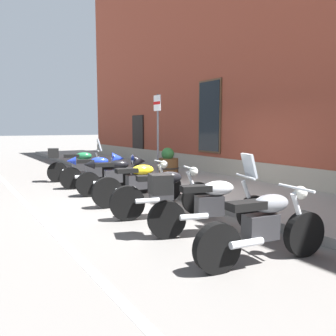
{
  "coord_description": "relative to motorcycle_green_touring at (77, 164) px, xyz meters",
  "views": [
    {
      "loc": [
        6.99,
        -4.54,
        1.73
      ],
      "look_at": [
        -0.86,
        0.28,
        0.66
      ],
      "focal_mm": 37.53,
      "sensor_mm": 36.0,
      "label": 1
    }
  ],
  "objects": [
    {
      "name": "parking_sign",
      "position": [
        2.29,
        1.67,
        1.2
      ],
      "size": [
        0.36,
        0.07,
        2.51
      ],
      "color": "#4C4C51",
      "rests_on": "sidewalk"
    },
    {
      "name": "motorcycle_black_naked",
      "position": [
        5.39,
        0.03,
        -0.08
      ],
      "size": [
        0.76,
        2.03,
        0.96
      ],
      "color": "black",
      "rests_on": "ground_plane"
    },
    {
      "name": "motorcycle_silver_touring",
      "position": [
        6.68,
        0.01,
        -0.02
      ],
      "size": [
        0.93,
        2.06,
        1.31
      ],
      "color": "black",
      "rests_on": "ground_plane"
    },
    {
      "name": "motorcycle_green_touring",
      "position": [
        0.0,
        0.0,
        0.0
      ],
      "size": [
        0.84,
        2.05,
        1.36
      ],
      "color": "black",
      "rests_on": "ground_plane"
    },
    {
      "name": "motorcycle_grey_naked",
      "position": [
        8.02,
        -0.07,
        -0.09
      ],
      "size": [
        0.62,
        1.98,
        0.97
      ],
      "color": "black",
      "rests_on": "ground_plane"
    },
    {
      "name": "ground_plane",
      "position": [
        4.05,
        1.18,
        -0.57
      ],
      "size": [
        140.0,
        140.0,
        0.0
      ],
      "primitive_type": "plane",
      "color": "#565451"
    },
    {
      "name": "lane_stripe",
      "position": [
        4.05,
        -2.02,
        -0.56
      ],
      "size": [
        33.64,
        0.12,
        0.01
      ],
      "primitive_type": "cube",
      "color": "silver",
      "rests_on": "ground_plane"
    },
    {
      "name": "motorcycle_yellow_naked",
      "position": [
        4.11,
        0.15,
        -0.08
      ],
      "size": [
        0.62,
        2.13,
        0.97
      ],
      "color": "black",
      "rests_on": "ground_plane"
    },
    {
      "name": "sidewalk",
      "position": [
        4.05,
        2.77,
        -0.49
      ],
      "size": [
        33.64,
        3.18,
        0.15
      ],
      "primitive_type": "cube",
      "color": "gray",
      "rests_on": "ground_plane"
    },
    {
      "name": "motorcycle_black_sport",
      "position": [
        2.8,
        0.21,
        -0.0
      ],
      "size": [
        0.69,
        1.96,
        1.03
      ],
      "color": "black",
      "rests_on": "ground_plane"
    },
    {
      "name": "motorcycle_blue_sport",
      "position": [
        1.57,
        0.13,
        -0.01
      ],
      "size": [
        0.79,
        1.94,
        1.02
      ],
      "color": "black",
      "rests_on": "ground_plane"
    },
    {
      "name": "barrel_planter",
      "position": [
        1.64,
        2.4,
        -0.03
      ],
      "size": [
        0.7,
        0.7,
        0.94
      ],
      "color": "brown",
      "rests_on": "sidewalk"
    }
  ]
}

